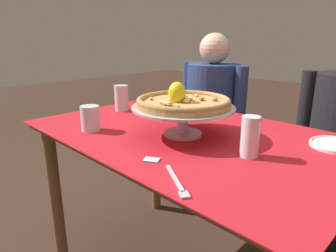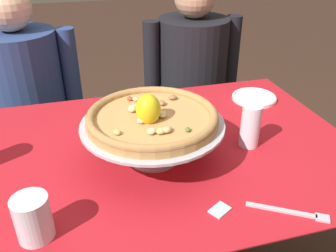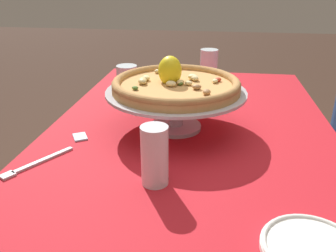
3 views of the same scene
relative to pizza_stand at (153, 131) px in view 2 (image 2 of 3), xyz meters
The scene contains 10 objects.
dining_table 0.21m from the pizza_stand, 109.08° to the left, with size 1.32×0.86×0.77m.
pizza_stand is the anchor object (origin of this frame).
pizza 0.05m from the pizza_stand, 123.53° to the right, with size 0.37×0.37×0.10m.
water_glass_side_right 0.31m from the pizza_stand, ahead, with size 0.06×0.06×0.14m.
water_glass_front_left 0.40m from the pizza_stand, 144.57° to the right, with size 0.08×0.08×0.11m.
side_plate 0.57m from the pizza_stand, 30.96° to the left, with size 0.17×0.17×0.02m.
dinner_fork 0.43m from the pizza_stand, 49.88° to the right, with size 0.18×0.12×0.01m.
sugar_packet 0.30m from the pizza_stand, 68.56° to the right, with size 0.05×0.04×0.01m, color silver.
diner_left 0.93m from the pizza_stand, 119.05° to the left, with size 0.51×0.35×1.18m.
diner_right 0.94m from the pizza_stand, 63.58° to the left, with size 0.51×0.35×1.18m.
Camera 2 is at (-0.17, -0.89, 1.37)m, focal length 37.71 mm.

